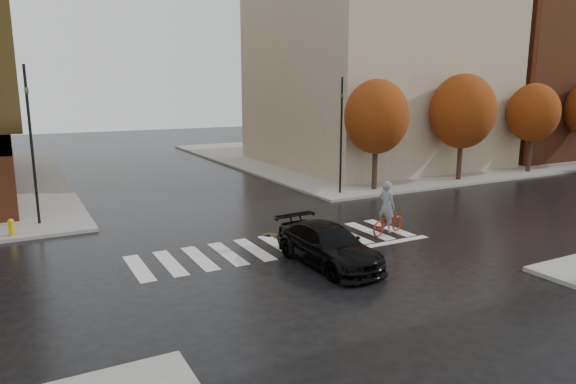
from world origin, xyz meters
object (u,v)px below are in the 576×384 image
traffic_light_nw (31,136)px  traffic_light_ne (341,129)px  sedan (328,245)px  fire_hydrant (11,226)px  cyclist (387,216)px

traffic_light_nw → traffic_light_ne: bearing=97.6°
sedan → fire_hydrant: size_ratio=6.73×
fire_hydrant → traffic_light_nw: bearing=56.3°
sedan → traffic_light_nw: traffic_light_nw is taller
sedan → traffic_light_ne: size_ratio=0.74×
cyclist → traffic_light_ne: (2.76, 7.67, 3.03)m
fire_hydrant → traffic_light_ne: bearing=3.2°
sedan → cyclist: 4.75m
cyclist → fire_hydrant: (-14.12, 6.73, -0.24)m
cyclist → traffic_light_nw: bearing=41.8°
sedan → fire_hydrant: sedan is taller
cyclist → traffic_light_ne: 8.70m
fire_hydrant → sedan: bearing=-41.8°
sedan → traffic_light_nw: bearing=127.2°
traffic_light_ne → sedan: bearing=58.1°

